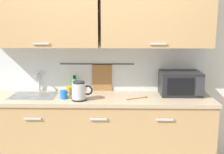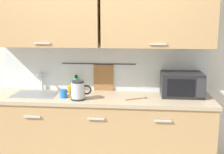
{
  "view_description": "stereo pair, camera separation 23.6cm",
  "coord_description": "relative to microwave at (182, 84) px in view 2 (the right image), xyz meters",
  "views": [
    {
      "loc": [
        0.2,
        -2.79,
        1.73
      ],
      "look_at": [
        0.13,
        0.33,
        1.12
      ],
      "focal_mm": 45.17,
      "sensor_mm": 36.0,
      "label": 1
    },
    {
      "loc": [
        0.44,
        -2.77,
        1.73
      ],
      "look_at": [
        0.13,
        0.33,
        1.12
      ],
      "focal_mm": 45.17,
      "sensor_mm": 36.0,
      "label": 2
    }
  ],
  "objects": [
    {
      "name": "back_wall_assembly",
      "position": [
        -0.92,
        0.12,
        0.49
      ],
      "size": [
        3.7,
        0.41,
        2.5
      ],
      "color": "silver",
      "rests_on": "ground"
    },
    {
      "name": "electric_kettle",
      "position": [
        -1.13,
        -0.27,
        -0.03
      ],
      "size": [
        0.23,
        0.16,
        0.21
      ],
      "color": "black",
      "rests_on": "counter_unit"
    },
    {
      "name": "counter_unit",
      "position": [
        -0.93,
        -0.11,
        -0.58
      ],
      "size": [
        2.53,
        0.64,
        0.9
      ],
      "color": "tan",
      "rests_on": "ground"
    },
    {
      "name": "mug_by_kettle",
      "position": [
        -1.28,
        -0.03,
        -0.09
      ],
      "size": [
        0.12,
        0.08,
        0.09
      ],
      "color": "orange",
      "rests_on": "counter_unit"
    },
    {
      "name": "sink_faucet",
      "position": [
        -1.68,
        0.12,
        0.01
      ],
      "size": [
        0.09,
        0.17,
        0.22
      ],
      "color": "#B2B5BA",
      "rests_on": "counter_unit"
    },
    {
      "name": "mug_near_sink",
      "position": [
        -1.31,
        -0.21,
        -0.09
      ],
      "size": [
        0.12,
        0.08,
        0.09
      ],
      "color": "blue",
      "rests_on": "counter_unit"
    },
    {
      "name": "dish_soap_bottle",
      "position": [
        -1.25,
        0.12,
        -0.05
      ],
      "size": [
        0.06,
        0.06,
        0.2
      ],
      "color": "green",
      "rests_on": "counter_unit"
    },
    {
      "name": "microwave",
      "position": [
        0.0,
        0.0,
        0.0
      ],
      "size": [
        0.46,
        0.35,
        0.27
      ],
      "color": "black",
      "rests_on": "counter_unit"
    },
    {
      "name": "wooden_spoon",
      "position": [
        -0.48,
        -0.17,
        -0.13
      ],
      "size": [
        0.26,
        0.16,
        0.01
      ],
      "color": "#9E7042",
      "rests_on": "counter_unit"
    }
  ]
}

